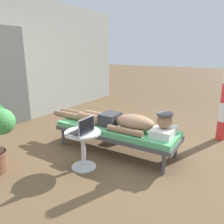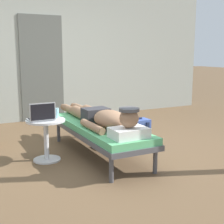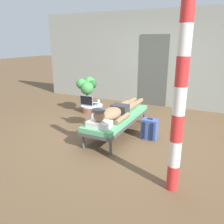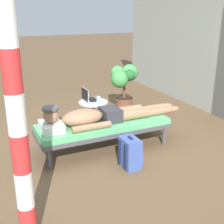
{
  "view_description": "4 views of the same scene",
  "coord_description": "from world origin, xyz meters",
  "px_view_note": "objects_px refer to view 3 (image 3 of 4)",
  "views": [
    {
      "loc": [
        -2.81,
        -1.72,
        1.55
      ],
      "look_at": [
        0.16,
        0.12,
        0.58
      ],
      "focal_mm": 35.24,
      "sensor_mm": 36.0,
      "label": 1
    },
    {
      "loc": [
        -1.73,
        -3.73,
        1.34
      ],
      "look_at": [
        0.18,
        -0.03,
        0.55
      ],
      "focal_mm": 51.11,
      "sensor_mm": 36.0,
      "label": 2
    },
    {
      "loc": [
        1.84,
        -4.12,
        1.87
      ],
      "look_at": [
        -0.17,
        -0.03,
        0.45
      ],
      "focal_mm": 37.0,
      "sensor_mm": 36.0,
      "label": 3
    },
    {
      "loc": [
        3.72,
        -1.69,
        1.97
      ],
      "look_at": [
        -0.11,
        0.11,
        0.52
      ],
      "focal_mm": 48.3,
      "sensor_mm": 36.0,
      "label": 4
    }
  ],
  "objects_px": {
    "lounge_chair": "(118,118)",
    "drink_glass": "(98,103)",
    "backpack": "(150,129)",
    "side_table": "(92,112)",
    "porch_post": "(180,101)",
    "potted_plant": "(87,91)",
    "laptop": "(88,103)",
    "person_reclining": "(116,112)"
  },
  "relations": [
    {
      "from": "side_table",
      "to": "porch_post",
      "type": "distance_m",
      "value": 2.69
    },
    {
      "from": "drink_glass",
      "to": "porch_post",
      "type": "relative_size",
      "value": 0.05
    },
    {
      "from": "side_table",
      "to": "laptop",
      "type": "xyz_separation_m",
      "value": [
        -0.06,
        -0.05,
        0.23
      ]
    },
    {
      "from": "potted_plant",
      "to": "person_reclining",
      "type": "bearing_deg",
      "value": -39.28
    },
    {
      "from": "lounge_chair",
      "to": "drink_glass",
      "type": "height_order",
      "value": "drink_glass"
    },
    {
      "from": "drink_glass",
      "to": "porch_post",
      "type": "xyz_separation_m",
      "value": [
        1.95,
        -1.5,
        0.61
      ]
    },
    {
      "from": "lounge_chair",
      "to": "potted_plant",
      "type": "bearing_deg",
      "value": 143.1
    },
    {
      "from": "person_reclining",
      "to": "drink_glass",
      "type": "xyz_separation_m",
      "value": [
        -0.53,
        0.23,
        0.07
      ]
    },
    {
      "from": "person_reclining",
      "to": "porch_post",
      "type": "bearing_deg",
      "value": -41.77
    },
    {
      "from": "person_reclining",
      "to": "potted_plant",
      "type": "height_order",
      "value": "potted_plant"
    },
    {
      "from": "lounge_chair",
      "to": "laptop",
      "type": "bearing_deg",
      "value": 175.49
    },
    {
      "from": "backpack",
      "to": "potted_plant",
      "type": "relative_size",
      "value": 0.45
    },
    {
      "from": "lounge_chair",
      "to": "drink_glass",
      "type": "relative_size",
      "value": 15.62
    },
    {
      "from": "lounge_chair",
      "to": "side_table",
      "type": "distance_m",
      "value": 0.69
    },
    {
      "from": "drink_glass",
      "to": "potted_plant",
      "type": "height_order",
      "value": "potted_plant"
    },
    {
      "from": "person_reclining",
      "to": "potted_plant",
      "type": "relative_size",
      "value": 2.28
    },
    {
      "from": "backpack",
      "to": "potted_plant",
      "type": "xyz_separation_m",
      "value": [
        -2.03,
        0.95,
        0.41
      ]
    },
    {
      "from": "laptop",
      "to": "potted_plant",
      "type": "height_order",
      "value": "potted_plant"
    },
    {
      "from": "side_table",
      "to": "laptop",
      "type": "distance_m",
      "value": 0.24
    },
    {
      "from": "drink_glass",
      "to": "person_reclining",
      "type": "bearing_deg",
      "value": -24.0
    },
    {
      "from": "laptop",
      "to": "backpack",
      "type": "bearing_deg",
      "value": 1.27
    },
    {
      "from": "drink_glass",
      "to": "backpack",
      "type": "bearing_deg",
      "value": -2.59
    },
    {
      "from": "lounge_chair",
      "to": "porch_post",
      "type": "xyz_separation_m",
      "value": [
        1.42,
        -1.36,
        0.85
      ]
    },
    {
      "from": "porch_post",
      "to": "potted_plant",
      "type": "bearing_deg",
      "value": 139.44
    },
    {
      "from": "side_table",
      "to": "backpack",
      "type": "distance_m",
      "value": 1.34
    },
    {
      "from": "laptop",
      "to": "drink_glass",
      "type": "height_order",
      "value": "laptop"
    },
    {
      "from": "side_table",
      "to": "drink_glass",
      "type": "distance_m",
      "value": 0.28
    },
    {
      "from": "porch_post",
      "to": "side_table",
      "type": "bearing_deg",
      "value": 144.98
    },
    {
      "from": "drink_glass",
      "to": "potted_plant",
      "type": "bearing_deg",
      "value": 133.63
    },
    {
      "from": "lounge_chair",
      "to": "person_reclining",
      "type": "height_order",
      "value": "person_reclining"
    },
    {
      "from": "backpack",
      "to": "side_table",
      "type": "bearing_deg",
      "value": 179.12
    },
    {
      "from": "potted_plant",
      "to": "drink_glass",
      "type": "bearing_deg",
      "value": -46.37
    },
    {
      "from": "lounge_chair",
      "to": "laptop",
      "type": "distance_m",
      "value": 0.78
    },
    {
      "from": "person_reclining",
      "to": "laptop",
      "type": "distance_m",
      "value": 0.76
    },
    {
      "from": "side_table",
      "to": "laptop",
      "type": "relative_size",
      "value": 1.69
    },
    {
      "from": "side_table",
      "to": "backpack",
      "type": "height_order",
      "value": "side_table"
    },
    {
      "from": "backpack",
      "to": "drink_glass",
      "type": "bearing_deg",
      "value": 177.41
    },
    {
      "from": "lounge_chair",
      "to": "porch_post",
      "type": "height_order",
      "value": "porch_post"
    },
    {
      "from": "potted_plant",
      "to": "porch_post",
      "type": "bearing_deg",
      "value": -40.56
    },
    {
      "from": "drink_glass",
      "to": "laptop",
      "type": "bearing_deg",
      "value": -158.13
    },
    {
      "from": "backpack",
      "to": "porch_post",
      "type": "bearing_deg",
      "value": -62.17
    },
    {
      "from": "side_table",
      "to": "drink_glass",
      "type": "height_order",
      "value": "drink_glass"
    }
  ]
}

